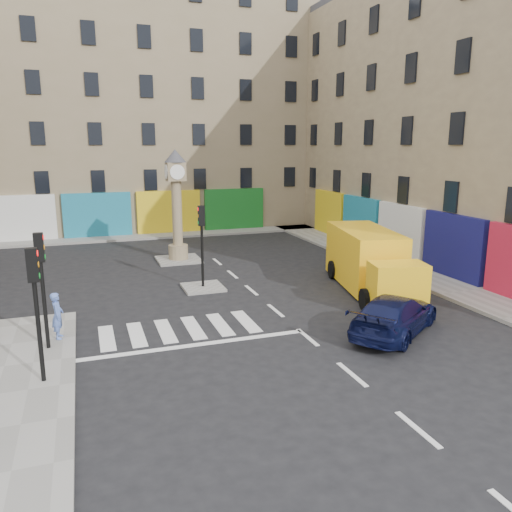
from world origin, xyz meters
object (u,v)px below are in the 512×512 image
traffic_light_left_far (41,272)px  pedestrian_blue (58,315)px  clock_pillar (177,198)px  yellow_van (369,261)px  navy_sedan (395,315)px  traffic_light_island (202,233)px  traffic_light_left_near (35,294)px

traffic_light_left_far → pedestrian_blue: bearing=68.7°
traffic_light_left_far → clock_pillar: bearing=61.1°
clock_pillar → yellow_van: (7.08, -8.61, -2.23)m
navy_sedan → traffic_light_island: bearing=-2.5°
yellow_van → traffic_light_left_far: bearing=-155.7°
navy_sedan → yellow_van: bearing=-58.2°
traffic_light_island → navy_sedan: bearing=-56.7°
traffic_light_left_far → clock_pillar: size_ratio=0.61×
traffic_light_left_near → traffic_light_left_far: same height
traffic_light_island → navy_sedan: traffic_light_island is taller
yellow_van → pedestrian_blue: (-13.08, -2.02, -0.39)m
traffic_light_left_far → clock_pillar: clock_pillar is taller
traffic_light_left_far → pedestrian_blue: size_ratio=2.36×
traffic_light_island → pedestrian_blue: traffic_light_island is taller
traffic_light_left_far → navy_sedan: 11.69m
clock_pillar → navy_sedan: clock_pillar is taller
navy_sedan → pedestrian_blue: 11.42m
traffic_light_island → pedestrian_blue: 7.76m
pedestrian_blue → traffic_light_island: bearing=-48.1°
clock_pillar → traffic_light_left_near: bearing=-114.5°
yellow_van → clock_pillar: bearing=142.0°
navy_sedan → pedestrian_blue: pedestrian_blue is taller
traffic_light_left_near → yellow_van: 14.41m
traffic_light_left_near → clock_pillar: bearing=65.5°
traffic_light_island → clock_pillar: (0.00, 6.00, 0.96)m
pedestrian_blue → clock_pillar: bearing=-25.2°
traffic_light_left_near → traffic_light_left_far: 2.40m
traffic_light_left_near → clock_pillar: size_ratio=0.61×
navy_sedan → yellow_van: (2.07, 5.02, 0.64)m
traffic_light_left_far → navy_sedan: traffic_light_left_far is taller
traffic_light_island → yellow_van: size_ratio=0.49×
traffic_light_island → pedestrian_blue: bearing=-142.3°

